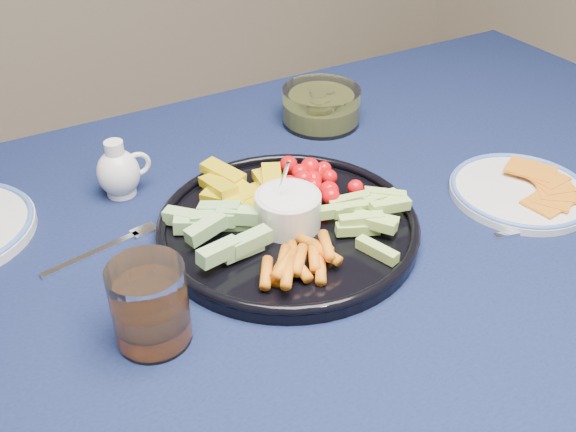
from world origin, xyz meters
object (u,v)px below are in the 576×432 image
pickle_bowl (321,108)px  juice_tumbler (151,309)px  crudite_platter (287,222)px  cheese_plate (521,189)px  dining_table (293,343)px  creamer_pitcher (119,172)px

pickle_bowl → juice_tumbler: (-0.41, -0.33, 0.01)m
crudite_platter → juice_tumbler: size_ratio=3.57×
crudite_platter → cheese_plate: size_ratio=1.72×
dining_table → cheese_plate: 0.39m
pickle_bowl → cheese_plate: pickle_bowl is taller
dining_table → juice_tumbler: size_ratio=17.82×
creamer_pitcher → pickle_bowl: 0.36m
pickle_bowl → juice_tumbler: size_ratio=1.38×
crudite_platter → juice_tumbler: (-0.21, -0.09, 0.02)m
dining_table → pickle_bowl: bearing=53.7°
dining_table → cheese_plate: (0.37, 0.01, 0.10)m
juice_tumbler → pickle_bowl: bearing=38.8°
crudite_platter → creamer_pitcher: (-0.15, 0.20, 0.02)m
cheese_plate → juice_tumbler: bearing=-179.4°
creamer_pitcher → dining_table: bearing=-70.0°
cheese_plate → juice_tumbler: size_ratio=2.07×
dining_table → juice_tumbler: bearing=177.2°
dining_table → crudite_platter: size_ratio=4.99×
creamer_pitcher → juice_tumbler: juice_tumbler is taller
cheese_plate → crudite_platter: bearing=165.9°
pickle_bowl → cheese_plate: size_ratio=0.67×
dining_table → crudite_platter: (0.05, 0.10, 0.11)m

